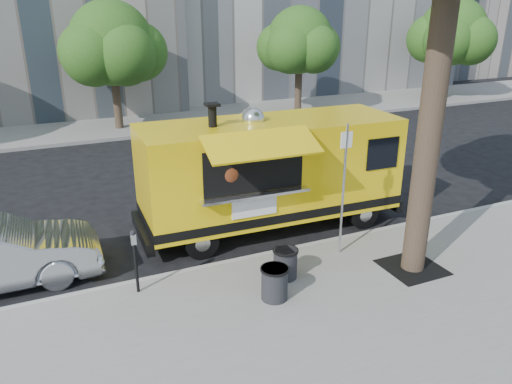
% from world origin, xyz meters
% --- Properties ---
extents(ground, '(120.00, 120.00, 0.00)m').
position_xyz_m(ground, '(0.00, 0.00, 0.00)').
color(ground, black).
rests_on(ground, ground).
extents(sidewalk, '(60.00, 6.00, 0.15)m').
position_xyz_m(sidewalk, '(0.00, -4.00, 0.07)').
color(sidewalk, gray).
rests_on(sidewalk, ground).
extents(curb, '(60.00, 0.14, 0.16)m').
position_xyz_m(curb, '(0.00, -0.93, 0.07)').
color(curb, '#999993').
rests_on(curb, ground).
extents(far_sidewalk, '(60.00, 5.00, 0.15)m').
position_xyz_m(far_sidewalk, '(0.00, 13.50, 0.07)').
color(far_sidewalk, gray).
rests_on(far_sidewalk, ground).
extents(tree_well, '(1.20, 1.20, 0.02)m').
position_xyz_m(tree_well, '(2.60, -2.80, 0.15)').
color(tree_well, black).
rests_on(tree_well, sidewalk).
extents(far_tree_b, '(3.60, 3.60, 5.50)m').
position_xyz_m(far_tree_b, '(-1.00, 12.70, 3.83)').
color(far_tree_b, '#33261C').
rests_on(far_tree_b, far_sidewalk).
extents(far_tree_c, '(3.24, 3.24, 5.21)m').
position_xyz_m(far_tree_c, '(8.00, 12.40, 3.72)').
color(far_tree_c, '#33261C').
rests_on(far_tree_c, far_sidewalk).
extents(far_tree_d, '(3.78, 3.78, 5.64)m').
position_xyz_m(far_tree_d, '(18.00, 12.60, 3.89)').
color(far_tree_d, '#33261C').
rests_on(far_tree_d, far_sidewalk).
extents(sign_post, '(0.28, 0.06, 3.00)m').
position_xyz_m(sign_post, '(1.55, -1.55, 1.85)').
color(sign_post, silver).
rests_on(sign_post, sidewalk).
extents(parking_meter, '(0.11, 0.11, 1.33)m').
position_xyz_m(parking_meter, '(-3.00, -1.35, 0.98)').
color(parking_meter, black).
rests_on(parking_meter, sidewalk).
extents(food_truck, '(6.82, 3.22, 3.33)m').
position_xyz_m(food_truck, '(0.79, 0.57, 1.57)').
color(food_truck, yellow).
rests_on(food_truck, ground).
extents(trash_bin_left, '(0.55, 0.55, 0.66)m').
position_xyz_m(trash_bin_left, '(-0.64, -2.66, 0.50)').
color(trash_bin_left, black).
rests_on(trash_bin_left, sidewalk).
extents(trash_bin_right, '(0.53, 0.53, 0.64)m').
position_xyz_m(trash_bin_right, '(-0.09, -2.04, 0.49)').
color(trash_bin_right, black).
rests_on(trash_bin_right, sidewalk).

